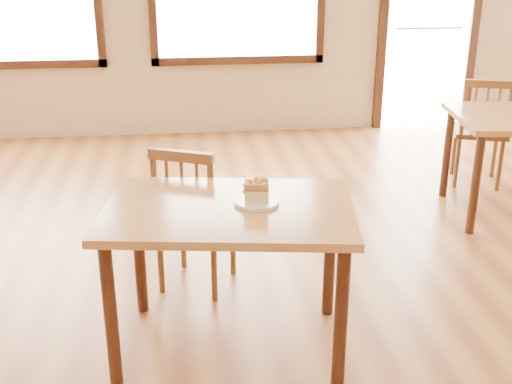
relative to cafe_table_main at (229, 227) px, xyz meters
The scene contains 7 objects.
ground 0.66m from the cafe_table_main, 44.81° to the right, with size 8.00×8.00×0.00m, color #98632C.
entry_door 4.59m from the cafe_table_main, 58.03° to the left, with size 1.08×0.06×2.29m.
cafe_table_main is the anchor object (origin of this frame).
cafe_chair_main 0.66m from the cafe_table_main, 103.94° to the left, with size 0.53×0.53×0.88m.
cafe_chair_second 3.03m from the cafe_table_main, 42.91° to the left, with size 0.52×0.52×0.91m.
plate 0.17m from the cafe_table_main, ahead, with size 0.21×0.21×0.02m.
cake_slice 0.22m from the cafe_table_main, ahead, with size 0.13×0.10×0.11m.
Camera 1 is at (-0.32, -2.60, 1.88)m, focal length 45.00 mm.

